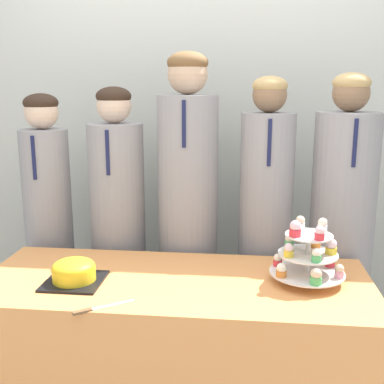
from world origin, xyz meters
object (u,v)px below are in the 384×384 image
(cupcake_stand, at_px, (308,253))
(student_4, at_px, (340,242))
(cake_knife, at_px, (94,309))
(student_0, at_px, (50,237))
(student_2, at_px, (188,225))
(student_1, at_px, (119,238))
(round_cake, at_px, (74,271))
(student_3, at_px, (265,238))

(cupcake_stand, distance_m, student_4, 0.53)
(cake_knife, bearing_deg, student_0, 87.23)
(student_2, height_order, student_4, student_2)
(cake_knife, distance_m, cupcake_stand, 0.89)
(cake_knife, relative_size, cupcake_stand, 0.66)
(student_1, bearing_deg, student_2, 0.00)
(round_cake, distance_m, student_0, 0.69)
(student_3, bearing_deg, student_1, 180.00)
(cake_knife, height_order, student_0, student_0)
(cupcake_stand, bearing_deg, cake_knife, -156.63)
(student_2, bearing_deg, student_4, -0.00)
(student_1, bearing_deg, round_cake, -93.03)
(student_3, bearing_deg, round_cake, -143.62)
(cupcake_stand, height_order, student_0, student_0)
(round_cake, height_order, student_1, student_1)
(cake_knife, relative_size, student_1, 0.13)
(student_0, distance_m, student_1, 0.38)
(student_1, bearing_deg, student_4, 0.00)
(cake_knife, bearing_deg, cupcake_stand, -10.93)
(round_cake, distance_m, student_2, 0.72)
(student_2, distance_m, student_3, 0.40)
(cake_knife, bearing_deg, student_1, 64.22)
(student_0, bearing_deg, student_4, 0.00)
(student_0, bearing_deg, student_3, 0.00)
(round_cake, height_order, student_4, student_4)
(cake_knife, relative_size, student_2, 0.12)
(student_1, height_order, student_2, student_2)
(student_1, relative_size, student_2, 0.90)
(round_cake, bearing_deg, student_3, 36.38)
(round_cake, distance_m, student_4, 1.32)
(cake_knife, height_order, student_3, student_3)
(student_4, bearing_deg, student_3, -180.00)
(student_3, bearing_deg, cupcake_stand, -71.71)
(student_2, bearing_deg, student_3, -0.00)
(cake_knife, relative_size, student_0, 0.14)
(round_cake, height_order, cake_knife, round_cake)
(round_cake, relative_size, cake_knife, 1.15)
(student_0, height_order, student_2, student_2)
(student_4, bearing_deg, student_1, -180.00)
(student_0, xyz_separation_m, student_3, (1.15, 0.00, 0.03))
(cupcake_stand, relative_size, student_4, 0.20)
(student_0, bearing_deg, student_2, 0.00)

